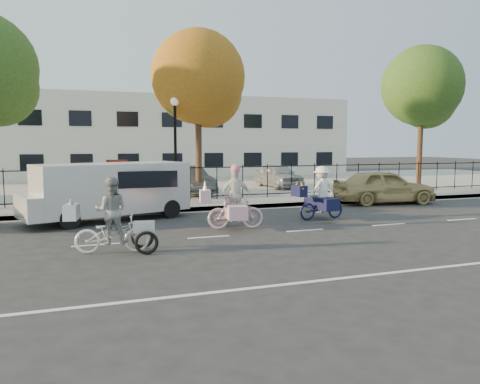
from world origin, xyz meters
name	(u,v)px	position (x,y,z in m)	size (l,w,h in m)	color
ground	(209,237)	(0.00, 0.00, 0.00)	(120.00, 120.00, 0.00)	#333334
road_markings	(209,237)	(0.00, 0.00, 0.01)	(60.00, 9.52, 0.01)	silver
curb	(173,210)	(0.00, 5.05, 0.07)	(60.00, 0.10, 0.15)	#A8A399
sidewalk	(167,207)	(0.00, 6.10, 0.07)	(60.00, 2.20, 0.15)	#A8A399
parking_lot	(139,187)	(0.00, 15.00, 0.07)	(60.00, 15.60, 0.15)	#A8A399
iron_fence	(162,184)	(0.00, 7.20, 0.90)	(58.00, 0.06, 1.50)	black
building	(121,138)	(0.00, 25.00, 3.00)	(34.00, 10.00, 6.00)	silver
lamppost	(175,131)	(0.50, 6.80, 3.11)	(0.36, 0.36, 4.33)	black
street_sign	(117,173)	(-1.85, 6.80, 1.42)	(0.85, 0.06, 1.80)	black
zebra_trike	(112,224)	(-2.66, -1.00, 0.70)	(2.11, 1.03, 1.80)	white
unicorn_bike	(234,205)	(1.08, 0.96, 0.73)	(1.99, 1.41, 1.97)	#EAB2C5
bull_bike	(321,198)	(4.47, 1.71, 0.73)	(1.99, 1.38, 1.83)	#0F1235
white_van	(110,189)	(-2.35, 3.92, 1.07)	(5.84, 3.28, 1.93)	silver
gold_sedan	(384,187)	(9.11, 4.50, 0.74)	(1.74, 4.33, 1.47)	tan
lot_car_c	(188,180)	(1.68, 9.69, 0.82)	(1.43, 4.09, 1.35)	#494C51
lot_car_d	(278,175)	(7.22, 11.42, 0.81)	(1.55, 3.85, 1.31)	#9DA0A4
tree_mid	(201,82)	(1.90, 7.90, 5.28)	(4.11, 4.11, 7.54)	#442D1D
tree_east	(423,90)	(14.12, 8.14, 5.40)	(4.20, 4.20, 7.71)	#442D1D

